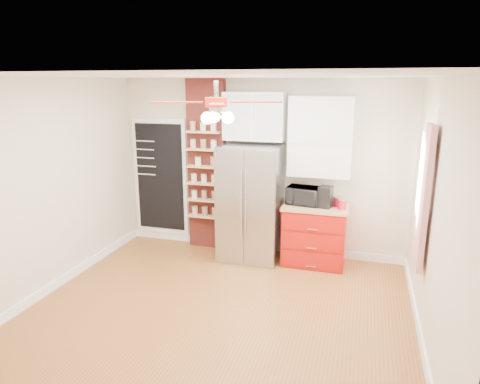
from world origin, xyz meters
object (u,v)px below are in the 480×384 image
(red_cabinet, at_px, (315,234))
(toaster_oven, at_px, (304,196))
(coffee_maker, at_px, (326,197))
(canister_left, at_px, (342,205))
(fridge, at_px, (251,203))
(pantry_jar_oats, at_px, (198,161))
(ceiling_fan, at_px, (216,103))

(red_cabinet, xyz_separation_m, toaster_oven, (-0.19, 0.01, 0.58))
(toaster_oven, bearing_deg, coffee_maker, -5.38)
(coffee_maker, height_order, canister_left, coffee_maker)
(fridge, distance_m, pantry_jar_oats, 1.07)
(ceiling_fan, bearing_deg, fridge, 91.76)
(fridge, relative_size, red_cabinet, 1.86)
(canister_left, bearing_deg, toaster_oven, 168.52)
(fridge, xyz_separation_m, coffee_maker, (1.11, -0.01, 0.18))
(red_cabinet, relative_size, ceiling_fan, 0.67)
(toaster_oven, height_order, canister_left, toaster_oven)
(canister_left, distance_m, pantry_jar_oats, 2.29)
(canister_left, bearing_deg, pantry_jar_oats, 174.83)
(fridge, xyz_separation_m, ceiling_fan, (0.05, -1.63, 1.55))
(ceiling_fan, bearing_deg, coffee_maker, 56.87)
(red_cabinet, bearing_deg, ceiling_fan, -118.71)
(fridge, bearing_deg, ceiling_fan, -88.24)
(ceiling_fan, relative_size, coffee_maker, 4.56)
(coffee_maker, xyz_separation_m, pantry_jar_oats, (-2.00, 0.16, 0.38))
(toaster_oven, bearing_deg, fridge, -167.95)
(red_cabinet, relative_size, pantry_jar_oats, 7.21)
(red_cabinet, bearing_deg, coffee_maker, -23.94)
(pantry_jar_oats, bearing_deg, toaster_oven, -3.05)
(fridge, height_order, coffee_maker, fridge)
(ceiling_fan, relative_size, toaster_oven, 2.95)
(red_cabinet, distance_m, pantry_jar_oats, 2.11)
(red_cabinet, relative_size, toaster_oven, 1.98)
(ceiling_fan, distance_m, pantry_jar_oats, 2.25)
(red_cabinet, bearing_deg, pantry_jar_oats, 176.86)
(coffee_maker, bearing_deg, fridge, -168.56)
(fridge, xyz_separation_m, red_cabinet, (0.97, 0.05, -0.42))
(toaster_oven, xyz_separation_m, pantry_jar_oats, (-1.68, 0.09, 0.41))
(red_cabinet, distance_m, canister_left, 0.64)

